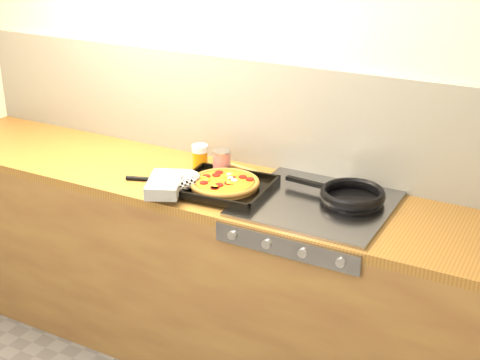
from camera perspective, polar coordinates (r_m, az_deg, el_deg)
The scene contains 9 objects.
room_shell at distance 3.11m, azimuth 1.08°, elevation 5.70°, with size 3.20×3.20×3.20m.
counter_run at distance 3.16m, azimuth -1.43°, elevation -7.90°, with size 3.20×0.62×0.90m.
stovetop at distance 2.78m, azimuth 6.57°, elevation -2.05°, with size 0.60×0.56×0.02m, color gray.
pizza_on_tray at distance 2.86m, azimuth -2.69°, elevation -0.31°, with size 0.52×0.47×0.07m.
frying_pan at distance 2.79m, azimuth 9.47°, elevation -1.31°, with size 0.46×0.29×0.04m.
tomato_can at distance 3.04m, azimuth -1.58°, elevation 1.48°, with size 0.11×0.11×0.12m.
juice_glass at distance 3.10m, azimuth -3.43°, elevation 1.94°, with size 0.10×0.10×0.12m.
wooden_spoon at distance 3.05m, azimuth 1.61°, elevation 0.55°, with size 0.30×0.10×0.02m.
black_spatula at distance 3.00m, azimuth -7.00°, elevation -0.04°, with size 0.28×0.14×0.02m.
Camera 1 is at (1.36, -1.25, 2.08)m, focal length 50.00 mm.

